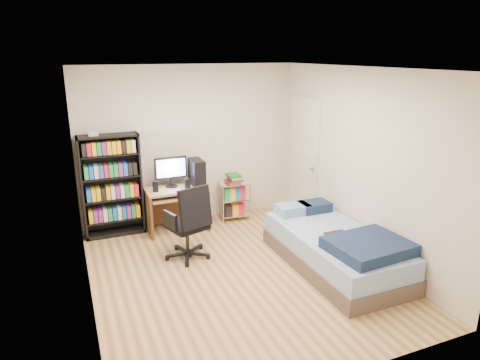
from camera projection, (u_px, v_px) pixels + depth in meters
name	position (u px, v px, depth m)	size (l,w,h in m)	color
room	(238.00, 178.00, 5.03)	(3.58, 4.08, 2.58)	tan
media_shelf	(112.00, 185.00, 6.32)	(0.86, 0.29, 1.60)	black
computer_desk	(181.00, 191.00, 6.59)	(0.92, 0.53, 1.15)	#A07C52
office_chair	(189.00, 235.00, 5.69)	(0.77, 0.77, 1.03)	black
wire_cart	(234.00, 190.00, 7.00)	(0.51, 0.39, 0.77)	silver
bed	(336.00, 248.00, 5.47)	(1.04, 2.07, 0.59)	brown
door	(305.00, 159.00, 6.93)	(0.12, 0.80, 2.00)	silver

